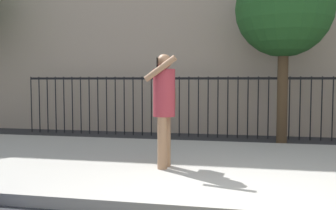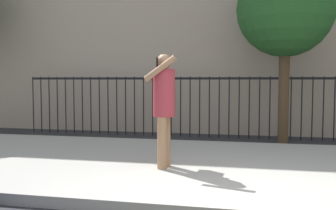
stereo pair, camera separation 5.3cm
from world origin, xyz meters
name	(u,v)px [view 1 (the left image)]	position (x,y,z in m)	size (l,w,h in m)	color
sidewalk	(241,168)	(0.00, 2.20, 0.07)	(28.00, 4.40, 0.15)	#9E9B93
iron_fence	(243,99)	(0.00, 5.90, 1.02)	(12.03, 0.04, 1.60)	black
pedestrian_on_phone	(165,102)	(-1.17, 1.74, 1.17)	(0.51, 0.67, 1.76)	#936B4C
street_tree_near	(284,9)	(0.92, 5.34, 3.16)	(2.27, 2.27, 4.32)	#4C3823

